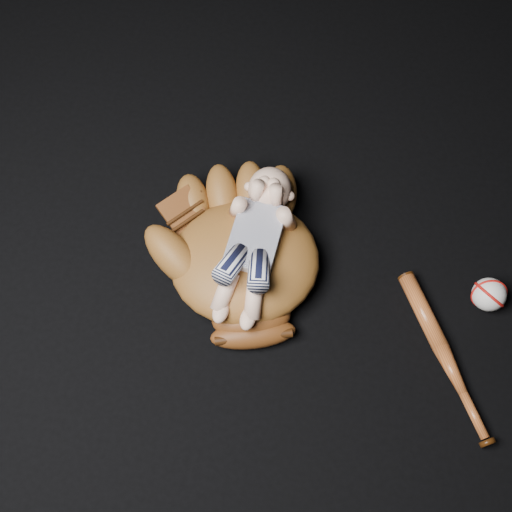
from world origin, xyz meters
name	(u,v)px	position (x,y,z in m)	size (l,w,h in m)	color
baseball_glove	(245,258)	(-0.13, 0.05, 0.07)	(0.41, 0.47, 0.15)	brown
newborn_baby	(252,247)	(-0.11, 0.05, 0.13)	(0.17, 0.37, 0.15)	#E7B395
baseball_bat	(445,357)	(0.33, -0.09, 0.02)	(0.04, 0.40, 0.04)	#A24B1F
baseball	(489,294)	(0.41, 0.06, 0.04)	(0.08, 0.08, 0.08)	white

